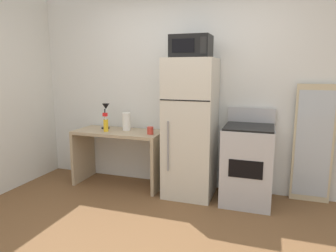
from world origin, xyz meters
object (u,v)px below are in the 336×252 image
object	(u,v)px
desk_lamp	(106,112)
refrigerator	(191,129)
microwave	(191,47)
oven_range	(247,164)
desk	(119,147)
spray_bottle	(106,124)
paper_towel_roll	(126,122)
coffee_mug	(150,131)
leaning_mirror	(313,144)

from	to	relation	value
desk_lamp	refrigerator	size ratio (longest dim) A/B	0.21
desk_lamp	refrigerator	xyz separation A→B (m)	(1.23, -0.09, -0.14)
desk_lamp	microwave	bearing A→B (deg)	-5.23
refrigerator	oven_range	xyz separation A→B (m)	(0.70, -0.01, -0.38)
desk	oven_range	xyz separation A→B (m)	(1.70, -0.03, -0.06)
spray_bottle	refrigerator	size ratio (longest dim) A/B	0.15
paper_towel_roll	refrigerator	bearing A→B (deg)	-5.64
desk	spray_bottle	bearing A→B (deg)	-146.48
desk	coffee_mug	size ratio (longest dim) A/B	12.58
desk	oven_range	size ratio (longest dim) A/B	1.09
spray_bottle	microwave	distance (m)	1.50
paper_towel_roll	leaning_mirror	bearing A→B (deg)	3.90
spray_bottle	oven_range	size ratio (longest dim) A/B	0.23
desk	desk_lamp	bearing A→B (deg)	163.34
spray_bottle	refrigerator	world-z (taller)	refrigerator
spray_bottle	oven_range	xyz separation A→B (m)	(1.84, 0.07, -0.38)
spray_bottle	desk_lamp	bearing A→B (deg)	118.66
desk_lamp	coffee_mug	size ratio (longest dim) A/B	3.72
desk	leaning_mirror	distance (m)	2.43
coffee_mug	microwave	distance (m)	1.15
oven_range	spray_bottle	bearing A→B (deg)	-177.97
microwave	leaning_mirror	xyz separation A→B (m)	(1.41, 0.27, -1.12)
paper_towel_roll	desk_lamp	bearing A→B (deg)	179.83
desk_lamp	spray_bottle	distance (m)	0.23
desk_lamp	spray_bottle	size ratio (longest dim) A/B	1.42
leaning_mirror	refrigerator	bearing A→B (deg)	-170.01
desk	refrigerator	bearing A→B (deg)	-1.29
desk	microwave	size ratio (longest dim) A/B	2.60
paper_towel_roll	oven_range	xyz separation A→B (m)	(1.61, -0.10, -0.40)
desk	spray_bottle	size ratio (longest dim) A/B	4.80
leaning_mirror	desk_lamp	bearing A→B (deg)	-176.58
paper_towel_roll	spray_bottle	size ratio (longest dim) A/B	0.96
paper_towel_roll	microwave	world-z (taller)	microwave
oven_range	leaning_mirror	distance (m)	0.80
desk_lamp	microwave	world-z (taller)	microwave
paper_towel_roll	spray_bottle	bearing A→B (deg)	-144.27
desk	leaning_mirror	xyz separation A→B (m)	(2.41, 0.23, 0.17)
oven_range	desk_lamp	bearing A→B (deg)	177.11
coffee_mug	oven_range	size ratio (longest dim) A/B	0.09
coffee_mug	leaning_mirror	world-z (taller)	leaning_mirror
microwave	coffee_mug	bearing A→B (deg)	-176.94
microwave	paper_towel_roll	bearing A→B (deg)	173.05
microwave	oven_range	xyz separation A→B (m)	(0.70, 0.02, -1.36)
spray_bottle	microwave	world-z (taller)	microwave
paper_towel_roll	spray_bottle	xyz separation A→B (m)	(-0.22, -0.16, -0.02)
coffee_mug	oven_range	bearing A→B (deg)	2.01
paper_towel_roll	coffee_mug	bearing A→B (deg)	-19.11
paper_towel_roll	desk	bearing A→B (deg)	-140.79
coffee_mug	refrigerator	world-z (taller)	refrigerator
paper_towel_roll	oven_range	bearing A→B (deg)	-3.42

